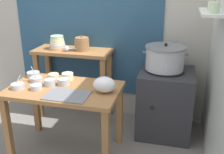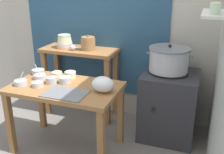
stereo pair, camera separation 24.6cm
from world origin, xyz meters
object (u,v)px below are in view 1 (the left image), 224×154
stove_block (165,102)px  serving_tray (67,95)px  plastic_bag (104,85)px  prep_bowl_6 (68,76)px  bowl_stack_enamel (57,43)px  prep_bowl_7 (50,82)px  prep_bowl_2 (36,79)px  back_shelf_table (74,67)px  prep_bowl_4 (53,76)px  prep_bowl_3 (33,74)px  steamer_pot (165,58)px  ladle (67,49)px  prep_bowl_0 (64,81)px  prep_bowl_5 (18,86)px  clay_pot (82,44)px  prep_table (65,98)px  prep_bowl_1 (36,87)px

stove_block → serving_tray: (-0.86, -0.79, 0.34)m
plastic_bag → prep_bowl_6: (-0.47, 0.23, -0.04)m
bowl_stack_enamel → prep_bowl_7: bearing=-72.0°
prep_bowl_2 → prep_bowl_6: bearing=24.4°
serving_tray → prep_bowl_2: (-0.45, 0.26, 0.02)m
back_shelf_table → prep_bowl_4: back_shelf_table is taller
prep_bowl_3 → prep_bowl_4: prep_bowl_3 is taller
prep_bowl_3 → plastic_bag: bearing=-13.7°
steamer_pot → ladle: 1.16m
plastic_bag → prep_bowl_0: bearing=170.2°
plastic_bag → prep_bowl_5: bearing=-171.4°
back_shelf_table → steamer_pot: size_ratio=1.96×
prep_bowl_3 → prep_bowl_5: (0.02, -0.34, -0.00)m
clay_pot → serving_tray: clay_pot is taller
steamer_pot → prep_bowl_7: 1.26m
prep_bowl_7 → prep_bowl_2: bearing=160.1°
bowl_stack_enamel → steamer_pot: bearing=-4.1°
prep_bowl_5 → prep_bowl_7: size_ratio=1.19×
plastic_bag → prep_bowl_4: bearing=160.6°
prep_table → serving_tray: 0.23m
plastic_bag → prep_bowl_6: 0.52m
stove_block → prep_bowl_6: 1.16m
plastic_bag → stove_block: bearing=48.5°
prep_bowl_1 → prep_table: bearing=23.6°
prep_table → back_shelf_table: 0.78m
prep_bowl_6 → prep_bowl_1: bearing=-119.2°
steamer_pot → prep_bowl_6: 1.08m
prep_table → prep_bowl_6: 0.28m
prep_bowl_5 → prep_bowl_6: 0.51m
prep_bowl_0 → prep_bowl_1: (-0.21, -0.18, -0.01)m
prep_bowl_6 → ladle: bearing=112.3°
prep_bowl_5 → clay_pot: bearing=68.4°
prep_bowl_0 → prep_bowl_3: size_ratio=0.87×
back_shelf_table → prep_bowl_2: (-0.15, -0.66, 0.07)m
serving_tray → prep_bowl_4: (-0.32, 0.39, 0.02)m
prep_bowl_0 → steamer_pot: bearing=30.5°
clay_pot → bowl_stack_enamel: size_ratio=0.90×
steamer_pot → prep_bowl_3: size_ratio=3.54×
prep_bowl_2 → prep_bowl_4: prep_bowl_2 is taller
clay_pot → prep_bowl_4: (-0.14, -0.53, -0.23)m
prep_bowl_6 → prep_bowl_7: (-0.11, -0.20, -0.00)m
prep_bowl_4 → prep_bowl_7: size_ratio=1.01×
bowl_stack_enamel → plastic_bag: 1.11m
back_shelf_table → prep_bowl_3: (-0.25, -0.54, 0.07)m
prep_bowl_2 → prep_table: bearing=-14.7°
prep_bowl_2 → prep_bowl_7: 0.20m
prep_bowl_0 → prep_bowl_2: 0.32m
clay_pot → plastic_bag: (0.49, -0.75, -0.18)m
prep_bowl_4 → prep_bowl_7: 0.20m
clay_pot → prep_bowl_2: size_ratio=1.11×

